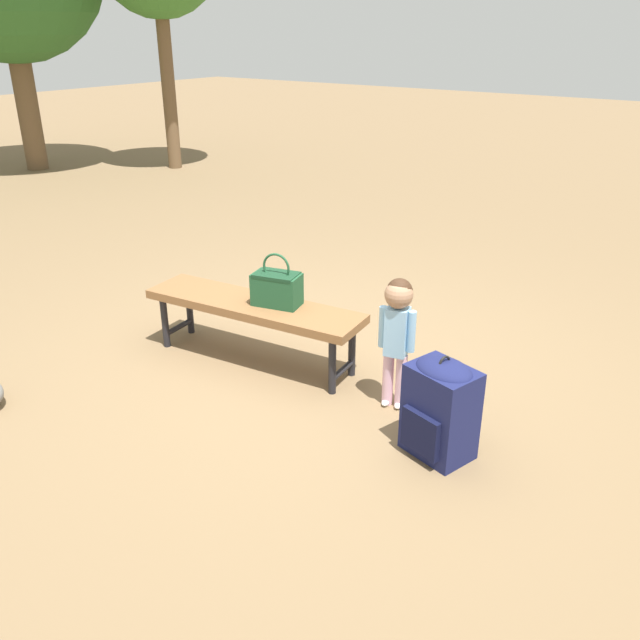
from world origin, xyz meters
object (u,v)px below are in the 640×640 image
at_px(park_bench, 253,309).
at_px(child_standing, 397,324).
at_px(backpack_large, 440,406).
at_px(handbag, 277,287).

relative_size(park_bench, child_standing, 1.93).
bearing_deg(backpack_large, handbag, 167.11).
bearing_deg(park_bench, backpack_large, -9.41).
xyz_separation_m(child_standing, backpack_large, (0.45, -0.30, -0.26)).
height_order(handbag, backpack_large, handbag).
distance_m(park_bench, backpack_large, 1.59).
xyz_separation_m(park_bench, handbag, (0.17, 0.06, 0.18)).
distance_m(handbag, backpack_large, 1.46).
height_order(park_bench, child_standing, child_standing).
bearing_deg(park_bench, child_standing, 2.19).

